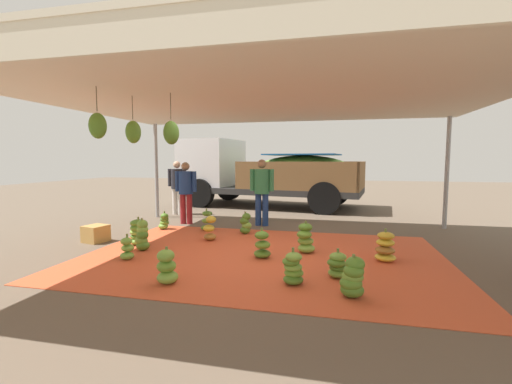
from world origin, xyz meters
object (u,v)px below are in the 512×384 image
object	(u,v)px
banana_bunch_6	(164,222)
worker_0	(177,183)
cargo_truck_main	(263,172)
banana_bunch_5	(167,268)
banana_bunch_13	(262,246)
banana_bunch_3	(338,266)
crate_0	(96,234)
banana_bunch_2	(142,236)
banana_bunch_11	(246,224)
banana_bunch_12	(138,233)
worker_1	(186,188)
worker_2	(262,187)
banana_bunch_0	(305,239)
banana_bunch_7	(210,229)
banana_bunch_4	(353,278)
banana_bunch_8	(127,249)
banana_bunch_1	(207,221)
banana_bunch_10	(385,247)
banana_bunch_9	(293,269)

from	to	relation	value
banana_bunch_6	worker_0	xyz separation A→B (m)	(-0.70, 2.18, 0.75)
banana_bunch_6	cargo_truck_main	world-z (taller)	cargo_truck_main
banana_bunch_5	banana_bunch_13	size ratio (longest dim) A/B	0.97
banana_bunch_3	banana_bunch_5	world-z (taller)	banana_bunch_5
banana_bunch_3	banana_bunch_6	bearing A→B (deg)	147.60
banana_bunch_6	crate_0	bearing A→B (deg)	-117.70
cargo_truck_main	crate_0	xyz separation A→B (m)	(-2.21, -6.08, -1.05)
banana_bunch_2	banana_bunch_11	bearing A→B (deg)	50.27
banana_bunch_5	cargo_truck_main	xyz separation A→B (m)	(-0.32, 7.93, 0.99)
banana_bunch_6	banana_bunch_12	world-z (taller)	banana_bunch_12
banana_bunch_13	worker_0	xyz separation A→B (m)	(-3.47, 4.02, 0.72)
worker_1	worker_2	distance (m)	1.97
banana_bunch_0	banana_bunch_7	xyz separation A→B (m)	(-1.97, 0.45, -0.01)
worker_0	worker_2	world-z (taller)	worker_2
banana_bunch_2	worker_2	bearing A→B (deg)	60.15
banana_bunch_4	banana_bunch_8	distance (m)	3.66
worker_0	crate_0	xyz separation A→B (m)	(-0.06, -3.61, -0.78)
banana_bunch_1	banana_bunch_10	xyz separation A→B (m)	(3.72, -1.65, 0.01)
worker_1	cargo_truck_main	bearing A→B (deg)	72.06
banana_bunch_1	banana_bunch_9	distance (m)	3.84
cargo_truck_main	crate_0	size ratio (longest dim) A/B	16.22
banana_bunch_4	banana_bunch_1	bearing A→B (deg)	133.24
banana_bunch_4	banana_bunch_6	distance (m)	5.26
crate_0	banana_bunch_5	bearing A→B (deg)	-36.21
banana_bunch_11	banana_bunch_9	bearing A→B (deg)	-63.94
banana_bunch_5	banana_bunch_11	world-z (taller)	banana_bunch_11
banana_bunch_0	worker_0	size ratio (longest dim) A/B	0.35
crate_0	banana_bunch_0	bearing A→B (deg)	1.58
banana_bunch_7	banana_bunch_8	distance (m)	1.78
banana_bunch_0	banana_bunch_8	distance (m)	3.05
banana_bunch_2	banana_bunch_11	world-z (taller)	banana_bunch_2
banana_bunch_7	banana_bunch_8	bearing A→B (deg)	-119.65
banana_bunch_4	banana_bunch_8	world-z (taller)	banana_bunch_4
banana_bunch_13	worker_0	world-z (taller)	worker_0
banana_bunch_4	banana_bunch_9	bearing A→B (deg)	158.42
banana_bunch_1	worker_1	size ratio (longest dim) A/B	0.32
banana_bunch_0	banana_bunch_2	size ratio (longest dim) A/B	0.96
worker_1	crate_0	world-z (taller)	worker_1
banana_bunch_10	banana_bunch_12	size ratio (longest dim) A/B	0.97
banana_bunch_7	worker_0	world-z (taller)	worker_0
banana_bunch_1	banana_bunch_8	world-z (taller)	banana_bunch_1
worker_0	banana_bunch_5	bearing A→B (deg)	-65.66
worker_2	crate_0	size ratio (longest dim) A/B	4.06
banana_bunch_13	banana_bunch_9	bearing A→B (deg)	-58.90
banana_bunch_10	worker_2	distance (m)	3.71
banana_bunch_13	banana_bunch_5	bearing A→B (deg)	-124.73
worker_0	banana_bunch_12	bearing A→B (deg)	-75.72
banana_bunch_8	crate_0	bearing A→B (deg)	144.29
banana_bunch_8	banana_bunch_11	bearing A→B (deg)	58.83
banana_bunch_13	banana_bunch_2	bearing A→B (deg)	179.91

